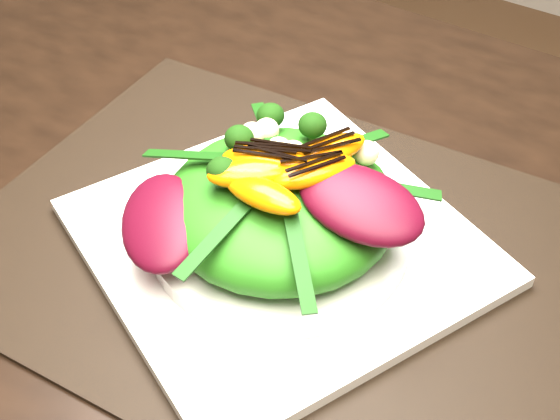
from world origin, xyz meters
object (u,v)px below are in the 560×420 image
Objects in this scene: lettuce_mound at (280,205)px; orange_segment at (295,154)px; placemat at (280,248)px; plate_base at (280,242)px; dining_table at (73,176)px; salad_bowl at (280,230)px.

orange_segment is at bearing 87.06° from lettuce_mound.
lettuce_mound is at bearing -92.94° from orange_segment.
orange_segment is (0.00, 0.02, 0.09)m from placemat.
plate_base is 1.55× the size of lettuce_mound.
placemat is at bearing 172.87° from lettuce_mound.
orange_segment reaches higher than placemat.
orange_segment is at bearing 87.06° from placemat.
lettuce_mound is at bearing -14.04° from plate_base.
placemat is 7.66× the size of orange_segment.
dining_table is 8.43× the size of lettuce_mound.
dining_table is 0.24m from salad_bowl.
dining_table is 5.45× the size of plate_base.
lettuce_mound is 2.81× the size of orange_segment.
orange_segment is at bearing 87.06° from plate_base.
plate_base is 0.08m from orange_segment.
dining_table is 0.27m from orange_segment.
placemat is 2.73× the size of lettuce_mound.
dining_table is 0.25m from lettuce_mound.
plate_base is at bearing -92.94° from orange_segment.
salad_bowl is 3.19× the size of orange_segment.
orange_segment is at bearing 8.48° from dining_table.
dining_table reaches higher than placemat.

